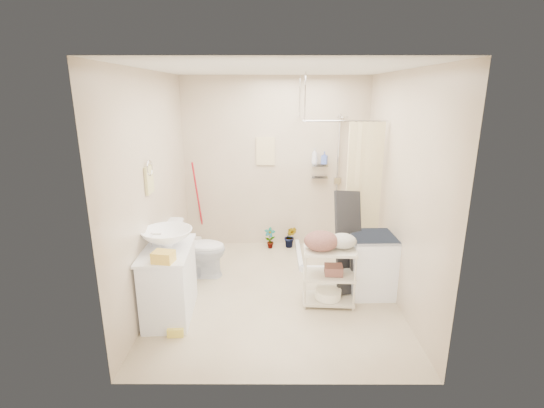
{
  "coord_description": "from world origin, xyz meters",
  "views": [
    {
      "loc": [
        -0.04,
        -4.36,
        2.37
      ],
      "look_at": [
        -0.05,
        0.25,
        1.05
      ],
      "focal_mm": 26.0,
      "sensor_mm": 36.0,
      "label": 1
    }
  ],
  "objects_px": {
    "toilet": "(197,249)",
    "laundry_rack": "(329,271)",
    "vanity": "(169,282)",
    "washing_machine": "(371,264)"
  },
  "relations": [
    {
      "from": "laundry_rack",
      "to": "toilet",
      "type": "bearing_deg",
      "value": 159.53
    },
    {
      "from": "laundry_rack",
      "to": "vanity",
      "type": "bearing_deg",
      "value": -169.12
    },
    {
      "from": "vanity",
      "to": "laundry_rack",
      "type": "height_order",
      "value": "laundry_rack"
    },
    {
      "from": "washing_machine",
      "to": "toilet",
      "type": "bearing_deg",
      "value": 165.88
    },
    {
      "from": "toilet",
      "to": "laundry_rack",
      "type": "height_order",
      "value": "laundry_rack"
    },
    {
      "from": "vanity",
      "to": "laundry_rack",
      "type": "xyz_separation_m",
      "value": [
        1.76,
        0.23,
        0.01
      ]
    },
    {
      "from": "toilet",
      "to": "laundry_rack",
      "type": "relative_size",
      "value": 0.94
    },
    {
      "from": "toilet",
      "to": "washing_machine",
      "type": "xyz_separation_m",
      "value": [
        2.18,
        -0.47,
        -0.01
      ]
    },
    {
      "from": "toilet",
      "to": "washing_machine",
      "type": "relative_size",
      "value": 1.02
    },
    {
      "from": "toilet",
      "to": "laundry_rack",
      "type": "xyz_separation_m",
      "value": [
        1.64,
        -0.73,
        0.02
      ]
    }
  ]
}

